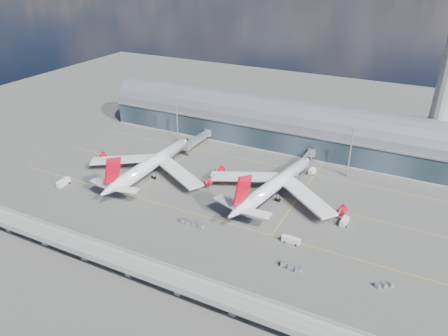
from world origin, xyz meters
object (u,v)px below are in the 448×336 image
at_px(service_truck_2, 291,240).
at_px(service_truck_3, 344,222).
at_px(cargo_train_2, 384,285).
at_px(floodlight_mast_left, 177,120).
at_px(service_truck_0, 63,183).
at_px(airliner_left, 150,165).
at_px(service_truck_4, 312,171).
at_px(airliner_right, 274,186).
at_px(cargo_train_0, 192,223).
at_px(service_truck_5, 151,159).
at_px(service_truck_1, 113,175).
at_px(cargo_train_1, 291,267).
at_px(floodlight_mast_right, 350,151).

distance_m(service_truck_2, service_truck_3, 26.97).
xyz_separation_m(service_truck_2, cargo_train_2, (36.07, -9.27, -0.56)).
height_order(floodlight_mast_left, service_truck_0, floodlight_mast_left).
bearing_deg(cargo_train_2, airliner_left, 108.86).
xyz_separation_m(service_truck_3, service_truck_4, (-25.34, 38.79, -0.04)).
relative_size(airliner_right, cargo_train_0, 6.37).
xyz_separation_m(service_truck_3, service_truck_5, (-106.93, 14.36, -0.02)).
distance_m(service_truck_1, cargo_train_2, 134.83).
relative_size(service_truck_3, service_truck_5, 1.02).
bearing_deg(cargo_train_2, service_truck_4, 66.95).
xyz_separation_m(cargo_train_0, cargo_train_2, (76.29, -2.48, -0.20)).
xyz_separation_m(airliner_left, airliner_right, (62.88, 8.63, -0.44)).
xyz_separation_m(airliner_right, cargo_train_1, (23.98, -45.33, -4.86)).
relative_size(floodlight_mast_right, cargo_train_2, 4.12).
bearing_deg(floodlight_mast_left, cargo_train_2, -30.30).
distance_m(service_truck_0, service_truck_2, 113.06).
xyz_separation_m(service_truck_4, cargo_train_2, (45.99, -70.19, -0.64)).
bearing_deg(service_truck_4, cargo_train_2, -49.89).
bearing_deg(service_truck_2, service_truck_0, 92.82).
bearing_deg(service_truck_3, floodlight_mast_right, 106.85).
bearing_deg(cargo_train_2, cargo_train_0, 121.85).
xyz_separation_m(floodlight_mast_right, service_truck_2, (-6.51, -66.43, -12.30)).
bearing_deg(cargo_train_1, service_truck_1, 66.59).
distance_m(service_truck_0, service_truck_1, 23.57).
distance_m(airliner_right, cargo_train_1, 51.51).
bearing_deg(service_truck_2, service_truck_5, 68.39).
xyz_separation_m(service_truck_1, cargo_train_2, (133.12, -21.38, -0.62)).
distance_m(floodlight_mast_left, airliner_right, 83.25).
bearing_deg(service_truck_1, airliner_right, -68.52).
distance_m(service_truck_0, service_truck_4, 122.47).
height_order(airliner_right, service_truck_1, airliner_right).
bearing_deg(airliner_right, service_truck_3, -4.59).
height_order(airliner_left, service_truck_4, airliner_left).
xyz_separation_m(floodlight_mast_right, service_truck_3, (8.91, -44.31, -12.18)).
relative_size(airliner_right, cargo_train_2, 11.32).
bearing_deg(service_truck_5, service_truck_1, -155.94).
distance_m(floodlight_mast_right, service_truck_2, 67.88).
relative_size(cargo_train_1, cargo_train_2, 1.35).
relative_size(floodlight_mast_left, service_truck_5, 4.33).
bearing_deg(cargo_train_1, cargo_train_0, 71.35).
relative_size(airliner_left, service_truck_5, 12.07).
bearing_deg(service_truck_0, airliner_left, 36.17).
distance_m(floodlight_mast_left, cargo_train_1, 128.43).
relative_size(floodlight_mast_right, service_truck_5, 4.33).
relative_size(service_truck_0, service_truck_4, 1.51).
bearing_deg(cargo_train_1, service_truck_5, 53.39).
bearing_deg(service_truck_4, airliner_right, -99.39).
height_order(airliner_right, service_truck_0, airliner_right).
xyz_separation_m(floodlight_mast_left, cargo_train_2, (129.56, -75.71, -12.87)).
bearing_deg(cargo_train_1, airliner_right, 19.18).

